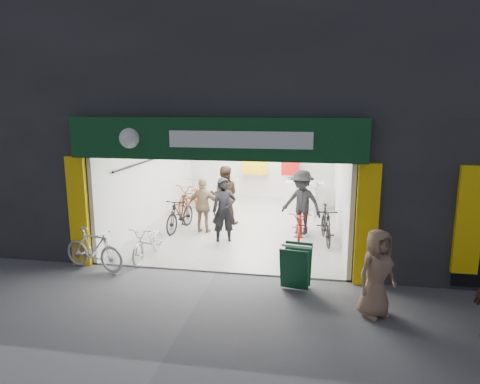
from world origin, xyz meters
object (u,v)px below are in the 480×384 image
(bike_left_front, at_px, (149,242))
(parked_bike, at_px, (94,249))
(bike_right_front, at_px, (326,225))
(pedestrian_near, at_px, (377,273))
(sandwich_board, at_px, (296,265))

(bike_left_front, distance_m, parked_bike, 1.33)
(bike_left_front, xyz_separation_m, parked_bike, (-0.96, -0.91, 0.06))
(parked_bike, bearing_deg, bike_right_front, -46.64)
(bike_left_front, height_order, pedestrian_near, pedestrian_near)
(bike_left_front, distance_m, pedestrian_near, 5.54)
(parked_bike, bearing_deg, sandwich_board, -78.19)
(bike_right_front, relative_size, parked_bike, 1.04)
(bike_left_front, bearing_deg, bike_right_front, 28.34)
(pedestrian_near, bearing_deg, bike_right_front, 64.25)
(sandwich_board, bearing_deg, bike_left_front, 172.10)
(bike_left_front, xyz_separation_m, bike_right_front, (4.34, 2.03, 0.08))
(bike_right_front, height_order, parked_bike, bike_right_front)
(bike_left_front, height_order, sandwich_board, sandwich_board)
(bike_right_front, xyz_separation_m, sandwich_board, (-0.67, -3.15, -0.02))
(pedestrian_near, height_order, sandwich_board, pedestrian_near)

